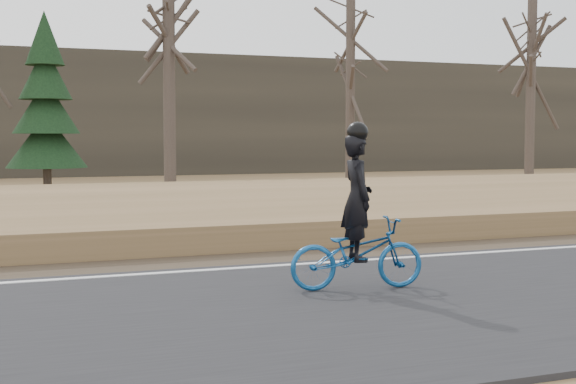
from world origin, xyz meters
name	(u,v)px	position (x,y,z in m)	size (l,w,h in m)	color
ground	(509,257)	(0.00, 0.00, 0.00)	(120.00, 120.00, 0.00)	olive
edge_line	(501,251)	(0.00, 0.20, 0.07)	(120.00, 0.12, 0.01)	silver
shoulder	(466,246)	(0.00, 1.20, 0.02)	(120.00, 1.60, 0.04)	#473A2B
embankment	(384,218)	(0.00, 4.20, 0.22)	(120.00, 5.00, 0.44)	olive
ballast	(312,204)	(0.00, 8.00, 0.23)	(120.00, 3.00, 0.45)	slate
railroad	(312,192)	(0.00, 8.00, 0.53)	(120.00, 2.40, 0.29)	black
treeline_backdrop	(140,115)	(0.00, 30.00, 3.00)	(120.00, 4.00, 6.00)	#383328
cyclist	(357,237)	(-3.60, -1.79, 0.70)	(1.73, 0.83, 2.04)	#134C87
bare_tree_near_left	(169,99)	(-2.49, 12.82, 3.01)	(0.36, 0.36, 6.01)	#483D35
bare_tree_center	(350,83)	(5.70, 17.52, 3.96)	(0.36, 0.36, 7.92)	#483D35
bare_tree_right	(531,79)	(11.40, 13.99, 4.05)	(0.36, 0.36, 8.09)	#483D35
conifer	(46,108)	(-5.67, 16.66, 2.82)	(2.60, 2.60, 5.97)	#483D35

